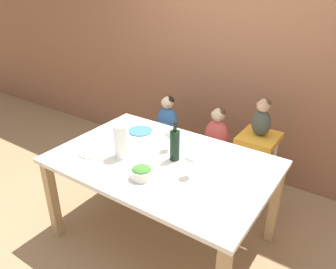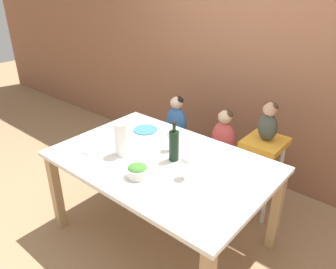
{
  "view_description": "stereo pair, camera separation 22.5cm",
  "coord_description": "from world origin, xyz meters",
  "px_view_note": "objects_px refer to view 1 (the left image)",
  "views": [
    {
      "loc": [
        1.24,
        -1.73,
        2.02
      ],
      "look_at": [
        0.0,
        0.08,
        0.93
      ],
      "focal_mm": 35.0,
      "sensor_mm": 36.0,
      "label": 1
    },
    {
      "loc": [
        1.42,
        -1.6,
        2.02
      ],
      "look_at": [
        0.0,
        0.08,
        0.93
      ],
      "focal_mm": 35.0,
      "sensor_mm": 36.0,
      "label": 2
    }
  ],
  "objects_px": {
    "person_child_center": "(217,131)",
    "dinner_plate_back_left": "(140,131)",
    "wine_glass_near": "(190,160)",
    "dinner_plate_front_left": "(92,152)",
    "person_baby_right": "(262,116)",
    "chair_right_highchair": "(257,152)",
    "wine_bottle": "(175,145)",
    "chair_far_center": "(215,158)",
    "person_child_left": "(168,118)",
    "salad_bowl_large": "(142,172)",
    "paper_towel_roll": "(121,141)",
    "chair_far_left": "(168,143)",
    "wine_glass_far": "(169,135)"
  },
  "relations": [
    {
      "from": "chair_far_left",
      "to": "wine_bottle",
      "type": "xyz_separation_m",
      "value": [
        0.59,
        -0.76,
        0.49
      ]
    },
    {
      "from": "chair_right_highchair",
      "to": "person_child_center",
      "type": "height_order",
      "value": "person_child_center"
    },
    {
      "from": "person_child_left",
      "to": "person_baby_right",
      "type": "xyz_separation_m",
      "value": [
        0.97,
        0.0,
        0.25
      ]
    },
    {
      "from": "salad_bowl_large",
      "to": "person_child_left",
      "type": "bearing_deg",
      "value": 116.04
    },
    {
      "from": "chair_right_highchair",
      "to": "wine_glass_near",
      "type": "xyz_separation_m",
      "value": [
        -0.17,
        -0.9,
        0.3
      ]
    },
    {
      "from": "chair_far_center",
      "to": "wine_glass_far",
      "type": "xyz_separation_m",
      "value": [
        -0.1,
        -0.66,
        0.5
      ]
    },
    {
      "from": "dinner_plate_back_left",
      "to": "person_child_left",
      "type": "bearing_deg",
      "value": 97.36
    },
    {
      "from": "person_baby_right",
      "to": "person_child_left",
      "type": "bearing_deg",
      "value": -179.98
    },
    {
      "from": "dinner_plate_front_left",
      "to": "salad_bowl_large",
      "type": "bearing_deg",
      "value": -5.83
    },
    {
      "from": "chair_far_left",
      "to": "salad_bowl_large",
      "type": "distance_m",
      "value": 1.29
    },
    {
      "from": "wine_bottle",
      "to": "wine_glass_near",
      "type": "height_order",
      "value": "wine_bottle"
    },
    {
      "from": "dinner_plate_back_left",
      "to": "person_baby_right",
      "type": "bearing_deg",
      "value": 30.5
    },
    {
      "from": "wine_glass_near",
      "to": "dinner_plate_front_left",
      "type": "bearing_deg",
      "value": -169.69
    },
    {
      "from": "paper_towel_roll",
      "to": "dinner_plate_front_left",
      "type": "bearing_deg",
      "value": -158.3
    },
    {
      "from": "person_child_left",
      "to": "salad_bowl_large",
      "type": "relative_size",
      "value": 2.88
    },
    {
      "from": "wine_glass_near",
      "to": "dinner_plate_front_left",
      "type": "distance_m",
      "value": 0.82
    },
    {
      "from": "person_child_center",
      "to": "wine_glass_far",
      "type": "bearing_deg",
      "value": -98.55
    },
    {
      "from": "person_baby_right",
      "to": "wine_bottle",
      "type": "distance_m",
      "value": 0.86
    },
    {
      "from": "chair_far_left",
      "to": "person_baby_right",
      "type": "height_order",
      "value": "person_baby_right"
    },
    {
      "from": "person_child_center",
      "to": "paper_towel_roll",
      "type": "bearing_deg",
      "value": -109.51
    },
    {
      "from": "wine_bottle",
      "to": "paper_towel_roll",
      "type": "height_order",
      "value": "wine_bottle"
    },
    {
      "from": "chair_far_center",
      "to": "wine_bottle",
      "type": "height_order",
      "value": "wine_bottle"
    },
    {
      "from": "wine_bottle",
      "to": "wine_glass_far",
      "type": "xyz_separation_m",
      "value": [
        -0.12,
        0.1,
        0.01
      ]
    },
    {
      "from": "chair_right_highchair",
      "to": "paper_towel_roll",
      "type": "distance_m",
      "value": 1.24
    },
    {
      "from": "paper_towel_roll",
      "to": "wine_glass_near",
      "type": "height_order",
      "value": "paper_towel_roll"
    },
    {
      "from": "person_baby_right",
      "to": "dinner_plate_back_left",
      "type": "relative_size",
      "value": 1.58
    },
    {
      "from": "wine_glass_far",
      "to": "wine_glass_near",
      "type": "bearing_deg",
      "value": -35.07
    },
    {
      "from": "person_baby_right",
      "to": "chair_right_highchair",
      "type": "bearing_deg",
      "value": -90.0
    },
    {
      "from": "paper_towel_roll",
      "to": "wine_glass_far",
      "type": "distance_m",
      "value": 0.37
    },
    {
      "from": "wine_glass_near",
      "to": "dinner_plate_back_left",
      "type": "xyz_separation_m",
      "value": [
        -0.73,
        0.37,
        -0.13
      ]
    },
    {
      "from": "chair_right_highchair",
      "to": "person_child_center",
      "type": "relative_size",
      "value": 1.65
    },
    {
      "from": "paper_towel_roll",
      "to": "wine_glass_near",
      "type": "xyz_separation_m",
      "value": [
        0.57,
        0.05,
        -0.0
      ]
    },
    {
      "from": "chair_far_left",
      "to": "chair_right_highchair",
      "type": "xyz_separation_m",
      "value": [
        0.97,
        0.0,
        0.19
      ]
    },
    {
      "from": "wine_bottle",
      "to": "chair_right_highchair",
      "type": "bearing_deg",
      "value": 63.16
    },
    {
      "from": "wine_glass_far",
      "to": "chair_far_left",
      "type": "bearing_deg",
      "value": 125.06
    },
    {
      "from": "paper_towel_roll",
      "to": "salad_bowl_large",
      "type": "distance_m",
      "value": 0.35
    },
    {
      "from": "dinner_plate_front_left",
      "to": "chair_far_center",
      "type": "bearing_deg",
      "value": 61.43
    },
    {
      "from": "chair_right_highchair",
      "to": "wine_bottle",
      "type": "bearing_deg",
      "value": -116.84
    },
    {
      "from": "chair_far_left",
      "to": "paper_towel_roll",
      "type": "bearing_deg",
      "value": -76.49
    },
    {
      "from": "person_child_center",
      "to": "dinner_plate_back_left",
      "type": "relative_size",
      "value": 2.1
    },
    {
      "from": "person_baby_right",
      "to": "wine_bottle",
      "type": "relative_size",
      "value": 1.09
    },
    {
      "from": "salad_bowl_large",
      "to": "dinner_plate_back_left",
      "type": "distance_m",
      "value": 0.74
    },
    {
      "from": "person_child_left",
      "to": "wine_bottle",
      "type": "xyz_separation_m",
      "value": [
        0.59,
        -0.76,
        0.2
      ]
    },
    {
      "from": "salad_bowl_large",
      "to": "dinner_plate_front_left",
      "type": "distance_m",
      "value": 0.54
    },
    {
      "from": "person_child_left",
      "to": "wine_bottle",
      "type": "distance_m",
      "value": 0.98
    },
    {
      "from": "person_child_left",
      "to": "person_child_center",
      "type": "distance_m",
      "value": 0.57
    },
    {
      "from": "wine_glass_near",
      "to": "chair_far_center",
      "type": "bearing_deg",
      "value": 104.53
    },
    {
      "from": "chair_far_left",
      "to": "chair_right_highchair",
      "type": "distance_m",
      "value": 0.99
    },
    {
      "from": "wine_glass_near",
      "to": "dinner_plate_front_left",
      "type": "xyz_separation_m",
      "value": [
        -0.8,
        -0.15,
        -0.13
      ]
    },
    {
      "from": "person_child_left",
      "to": "paper_towel_roll",
      "type": "relative_size",
      "value": 1.71
    }
  ]
}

